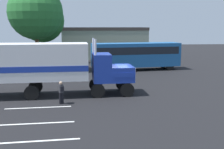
{
  "coord_description": "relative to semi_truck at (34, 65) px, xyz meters",
  "views": [
    {
      "loc": [
        -2.07,
        -21.81,
        5.45
      ],
      "look_at": [
        -0.12,
        -0.04,
        1.6
      ],
      "focal_mm": 44.04,
      "sensor_mm": 36.0,
      "label": 1
    }
  ],
  "objects": [
    {
      "name": "ground_plane",
      "position": [
        6.21,
        0.31,
        -2.52
      ],
      "size": [
        120.0,
        120.0,
        0.0
      ],
      "primitive_type": "plane",
      "color": "black"
    },
    {
      "name": "lane_stripe_near",
      "position": [
        0.76,
        -3.19,
        -2.52
      ],
      "size": [
        4.4,
        0.39,
        0.01
      ],
      "primitive_type": "cube",
      "rotation": [
        0.0,
        0.0,
        0.05
      ],
      "color": "silver",
      "rests_on": "ground_plane"
    },
    {
      "name": "lane_stripe_mid",
      "position": [
        1.12,
        -6.32,
        -2.52
      ],
      "size": [
        4.4,
        0.39,
        0.01
      ],
      "primitive_type": "cube",
      "rotation": [
        0.0,
        0.0,
        0.05
      ],
      "color": "silver",
      "rests_on": "ground_plane"
    },
    {
      "name": "lane_stripe_far",
      "position": [
        1.51,
        -8.81,
        -2.52
      ],
      "size": [
        4.4,
        0.43,
        0.01
      ],
      "primitive_type": "cube",
      "rotation": [
        0.0,
        0.0,
        0.06
      ],
      "color": "silver",
      "rests_on": "ground_plane"
    },
    {
      "name": "semi_truck",
      "position": [
        0.0,
        0.0,
        0.0
      ],
      "size": [
        14.27,
        3.52,
        4.5
      ],
      "color": "#193399",
      "rests_on": "ground_plane"
    },
    {
      "name": "person_bystander",
      "position": [
        2.24,
        -2.35,
        -1.63
      ],
      "size": [
        0.4,
        0.48,
        1.63
      ],
      "color": "black",
      "rests_on": "ground_plane"
    },
    {
      "name": "parked_bus",
      "position": [
        10.16,
        12.28,
        -0.46
      ],
      "size": [
        11.24,
        3.99,
        3.4
      ],
      "color": "#1E5999",
      "rests_on": "ground_plane"
    },
    {
      "name": "tree_left",
      "position": [
        -1.9,
        12.29,
        4.53
      ],
      "size": [
        6.44,
        6.44,
        10.3
      ],
      "color": "brown",
      "rests_on": "ground_plane"
    },
    {
      "name": "tree_center",
      "position": [
        -2.26,
        19.2,
        3.74
      ],
      "size": [
        6.28,
        6.28,
        9.42
      ],
      "color": "brown",
      "rests_on": "ground_plane"
    },
    {
      "name": "building_backdrop",
      "position": [
        7.08,
        26.6,
        0.31
      ],
      "size": [
        14.74,
        6.76,
        5.25
      ],
      "color": "gray",
      "rests_on": "ground_plane"
    }
  ]
}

